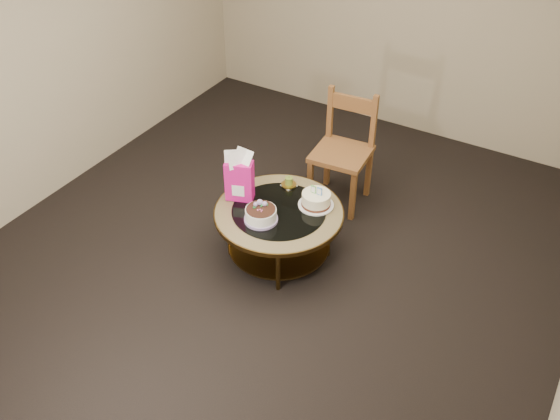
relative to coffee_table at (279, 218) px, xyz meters
The scene contains 8 objects.
ground 0.38m from the coffee_table, 164.05° to the left, with size 5.00×5.00×0.00m, color black.
room_walls 1.16m from the coffee_table, 164.05° to the left, with size 4.52×5.02×2.61m.
coffee_table is the anchor object (origin of this frame).
decorated_cake 0.23m from the coffee_table, 106.75° to the right, with size 0.26×0.26×0.15m.
cream_cake 0.33m from the coffee_table, 42.64° to the left, with size 0.28×0.28×0.18m.
gift_bag 0.46m from the coffee_table, behind, with size 0.24×0.21×0.43m.
pillar_candle 0.35m from the coffee_table, 106.58° to the left, with size 0.13×0.13×0.09m.
dining_chair 0.97m from the coffee_table, 85.02° to the left, with size 0.51×0.51×1.02m.
Camera 1 is at (1.97, -3.30, 3.43)m, focal length 40.00 mm.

